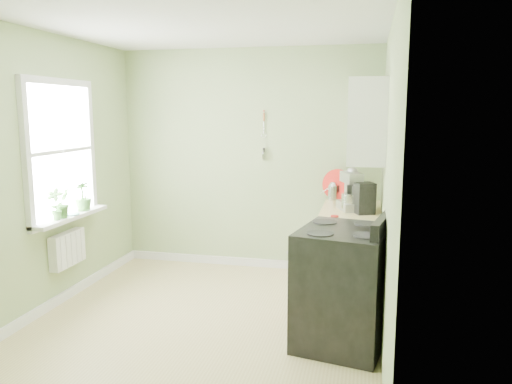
% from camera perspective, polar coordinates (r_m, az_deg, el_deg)
% --- Properties ---
extents(floor, '(3.20, 3.60, 0.02)m').
position_cam_1_polar(floor, '(4.82, -6.06, -14.81)').
color(floor, tan).
rests_on(floor, ground).
extents(ceiling, '(3.20, 3.60, 0.02)m').
position_cam_1_polar(ceiling, '(4.47, -6.69, 18.99)').
color(ceiling, white).
rests_on(ceiling, wall_back).
extents(wall_back, '(3.20, 0.02, 2.70)m').
position_cam_1_polar(wall_back, '(6.17, -0.87, 3.67)').
color(wall_back, '#A1B57B').
rests_on(wall_back, floor).
extents(wall_left, '(0.02, 3.60, 2.70)m').
position_cam_1_polar(wall_left, '(5.19, -23.42, 1.85)').
color(wall_left, '#A1B57B').
rests_on(wall_left, floor).
extents(wall_right, '(0.02, 3.60, 2.70)m').
position_cam_1_polar(wall_right, '(4.20, 14.87, 0.73)').
color(wall_right, '#A1B57B').
rests_on(wall_right, floor).
extents(base_cabinets, '(0.60, 1.60, 0.87)m').
position_cam_1_polar(base_cabinets, '(5.38, 10.76, -7.28)').
color(base_cabinets, white).
rests_on(base_cabinets, floor).
extents(countertop, '(0.64, 1.60, 0.04)m').
position_cam_1_polar(countertop, '(5.27, 10.80, -2.52)').
color(countertop, beige).
rests_on(countertop, base_cabinets).
extents(upper_cabinets, '(0.35, 1.40, 0.80)m').
position_cam_1_polar(upper_cabinets, '(5.26, 12.64, 7.94)').
color(upper_cabinets, white).
rests_on(upper_cabinets, wall_right).
extents(window, '(0.06, 1.14, 1.44)m').
position_cam_1_polar(window, '(5.40, -21.45, 4.36)').
color(window, white).
rests_on(window, wall_left).
extents(window_sill, '(0.18, 1.14, 0.04)m').
position_cam_1_polar(window_sill, '(5.45, -20.40, -2.66)').
color(window_sill, white).
rests_on(window_sill, wall_left).
extents(radiator, '(0.12, 0.50, 0.35)m').
position_cam_1_polar(radiator, '(5.50, -20.76, -6.10)').
color(radiator, white).
rests_on(radiator, wall_left).
extents(wall_utensils, '(0.02, 0.14, 0.58)m').
position_cam_1_polar(wall_utensils, '(6.08, 0.90, 5.62)').
color(wall_utensils, beige).
rests_on(wall_utensils, wall_back).
extents(stove, '(0.85, 0.93, 1.12)m').
position_cam_1_polar(stove, '(4.31, 9.95, -10.49)').
color(stove, black).
rests_on(stove, floor).
extents(stand_mixer, '(0.32, 0.41, 0.44)m').
position_cam_1_polar(stand_mixer, '(5.39, 10.81, -0.01)').
color(stand_mixer, '#B2B2B7').
rests_on(stand_mixer, countertop).
extents(kettle, '(0.21, 0.12, 0.21)m').
position_cam_1_polar(kettle, '(5.96, 8.79, 0.13)').
color(kettle, silver).
rests_on(kettle, countertop).
extents(coffee_maker, '(0.25, 0.26, 0.32)m').
position_cam_1_polar(coffee_maker, '(5.22, 12.21, -0.77)').
color(coffee_maker, black).
rests_on(coffee_maker, countertop).
extents(red_tray, '(0.37, 0.16, 0.36)m').
position_cam_1_polar(red_tray, '(5.95, 9.27, 0.84)').
color(red_tray, red).
rests_on(red_tray, countertop).
extents(jar, '(0.08, 0.08, 0.08)m').
position_cam_1_polar(jar, '(4.69, 8.96, -3.15)').
color(jar, '#A9A087').
rests_on(jar, countertop).
extents(plant_a, '(0.19, 0.15, 0.32)m').
position_cam_1_polar(plant_a, '(5.21, -21.95, -1.30)').
color(plant_a, '#427631').
rests_on(plant_a, window_sill).
extents(plant_b, '(0.16, 0.19, 0.29)m').
position_cam_1_polar(plant_b, '(5.31, -21.21, -1.19)').
color(plant_b, '#427631').
rests_on(plant_b, window_sill).
extents(plant_c, '(0.23, 0.23, 0.31)m').
position_cam_1_polar(plant_c, '(5.60, -19.16, -0.45)').
color(plant_c, '#427631').
rests_on(plant_c, window_sill).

